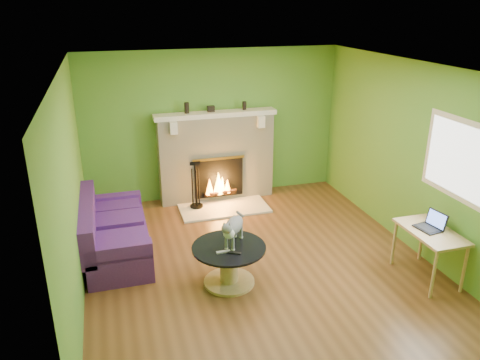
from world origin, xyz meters
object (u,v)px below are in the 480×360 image
object	(u,v)px
desk	(430,236)
cat	(234,229)
coffee_table	(229,262)
sofa	(113,234)

from	to	relation	value
desk	cat	size ratio (longest dim) A/B	1.37
cat	coffee_table	bearing A→B (deg)	-113.96
sofa	cat	xyz separation A→B (m)	(1.44, -1.11, 0.41)
coffee_table	cat	bearing A→B (deg)	32.01
desk	cat	xyz separation A→B (m)	(-2.37, 0.63, 0.14)
desk	coffee_table	bearing A→B (deg)	166.76
sofa	desk	world-z (taller)	sofa
sofa	coffee_table	size ratio (longest dim) A/B	1.97
coffee_table	desk	size ratio (longest dim) A/B	1.02
coffee_table	cat	xyz separation A→B (m)	(0.08, 0.05, 0.43)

